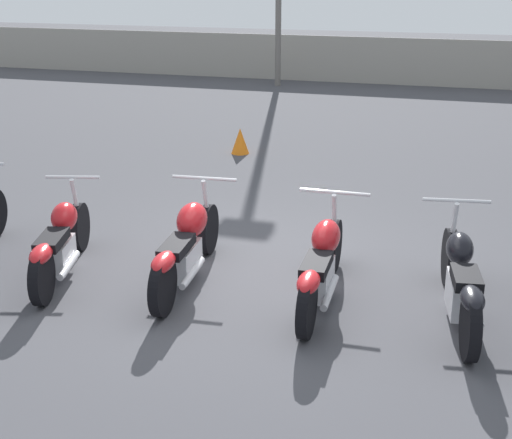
# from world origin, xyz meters

# --- Properties ---
(ground_plane) EXTENTS (60.00, 60.00, 0.00)m
(ground_plane) POSITION_xyz_m (0.00, 0.00, 0.00)
(ground_plane) COLOR #424247
(fence_back) EXTENTS (40.00, 0.04, 1.27)m
(fence_back) POSITION_xyz_m (0.00, 13.43, 0.64)
(fence_back) COLOR #9E998E
(fence_back) RESTS_ON ground_plane
(motorcycle_slot_1) EXTENTS (0.78, 1.95, 0.93)m
(motorcycle_slot_1) POSITION_xyz_m (-1.99, -0.69, 0.39)
(motorcycle_slot_1) COLOR black
(motorcycle_slot_1) RESTS_ON ground_plane
(motorcycle_slot_2) EXTENTS (0.74, 2.17, 0.95)m
(motorcycle_slot_2) POSITION_xyz_m (-0.65, -0.44, 0.42)
(motorcycle_slot_2) COLOR black
(motorcycle_slot_2) RESTS_ON ground_plane
(motorcycle_slot_3) EXTENTS (0.74, 2.12, 0.93)m
(motorcycle_slot_3) POSITION_xyz_m (0.79, -0.49, 0.40)
(motorcycle_slot_3) COLOR black
(motorcycle_slot_3) RESTS_ON ground_plane
(motorcycle_slot_4) EXTENTS (0.67, 2.12, 0.97)m
(motorcycle_slot_4) POSITION_xyz_m (2.10, -0.51, 0.40)
(motorcycle_slot_4) COLOR black
(motorcycle_slot_4) RESTS_ON ground_plane
(traffic_cone_near) EXTENTS (0.32, 0.32, 0.45)m
(traffic_cone_near) POSITION_xyz_m (-1.78, 4.89, 0.23)
(traffic_cone_near) COLOR orange
(traffic_cone_near) RESTS_ON ground_plane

